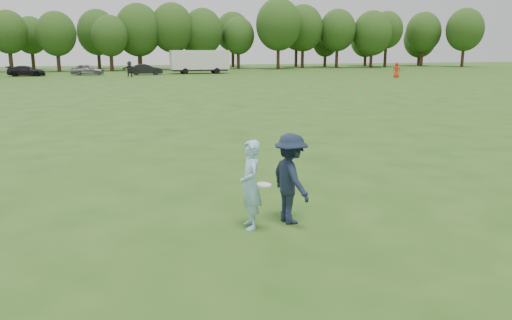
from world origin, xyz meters
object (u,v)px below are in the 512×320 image
object	(u,v)px
thrower	(250,185)
car_d	(26,71)
player_far_d	(130,69)
player_far_c	(397,70)
cargo_trailer	(199,61)
car_f	(146,69)
car_e	(87,70)
defender	(291,179)
field_cone	(359,80)

from	to	relation	value
thrower	car_d	size ratio (longest dim) A/B	0.39
player_far_d	car_d	bearing A→B (deg)	153.35
player_far_c	cargo_trailer	world-z (taller)	cargo_trailer
player_far_c	player_far_d	size ratio (longest dim) A/B	0.94
player_far_d	car_d	distance (m)	13.73
car_f	thrower	bearing A→B (deg)	175.60
thrower	player_far_c	world-z (taller)	player_far_c
thrower	cargo_trailer	size ratio (longest dim) A/B	0.19
thrower	car_e	distance (m)	61.15
player_far_d	car_e	xyz separation A→B (m)	(-5.07, 6.42, -0.26)
car_e	defender	bearing A→B (deg)	-168.56
defender	cargo_trailer	xyz separation A→B (m)	(9.51, 60.93, 0.87)
car_e	cargo_trailer	size ratio (longest dim) A/B	0.47
car_e	field_cone	bearing A→B (deg)	-121.28
car_e	field_cone	world-z (taller)	car_e
car_d	player_far_d	bearing A→B (deg)	-110.57
player_far_c	car_e	world-z (taller)	player_far_c
player_far_c	car_e	size ratio (longest dim) A/B	0.43
car_e	cargo_trailer	bearing A→B (deg)	-83.55
car_d	car_f	bearing A→B (deg)	-88.83
car_f	cargo_trailer	bearing A→B (deg)	-80.33
player_far_c	player_far_d	bearing A→B (deg)	8.92
cargo_trailer	car_e	bearing A→B (deg)	-179.95
thrower	car_f	bearing A→B (deg)	179.68
player_far_d	car_d	world-z (taller)	player_far_d
field_cone	car_d	bearing A→B (deg)	149.05
thrower	car_d	xyz separation A→B (m)	(-11.83, 60.52, -0.21)
player_far_c	field_cone	world-z (taller)	player_far_c
player_far_c	car_f	world-z (taller)	player_far_c
thrower	car_f	world-z (taller)	thrower
car_e	field_cone	distance (m)	35.44
defender	player_far_d	distance (m)	54.50
thrower	player_far_d	size ratio (longest dim) A/B	0.89
player_far_c	car_f	size ratio (longest dim) A/B	0.42
defender	car_f	distance (m)	59.47
thrower	cargo_trailer	xyz separation A→B (m)	(10.35, 60.99, 0.91)
player_far_c	car_f	xyz separation A→B (m)	(-28.15, 15.39, -0.20)
defender	car_f	size ratio (longest dim) A/B	0.42
thrower	car_e	bearing A→B (deg)	-173.31
player_far_c	car_d	bearing A→B (deg)	6.90
defender	field_cone	world-z (taller)	defender
car_d	field_cone	xyz separation A→B (m)	(35.34, -21.19, -0.50)
player_far_c	car_d	distance (m)	45.88
car_d	player_far_c	bearing A→B (deg)	-105.82
field_cone	cargo_trailer	distance (m)	25.41
thrower	defender	world-z (taller)	defender
car_e	cargo_trailer	world-z (taller)	cargo_trailer
car_d	car_f	world-z (taller)	car_f
defender	car_e	world-z (taller)	defender
defender	player_far_d	bearing A→B (deg)	-8.03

